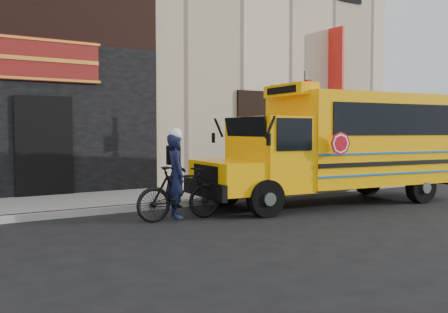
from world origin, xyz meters
The scene contains 8 objects.
ground centered at (0.00, 0.00, 0.00)m, with size 120.00×120.00×0.00m, color black.
curb centered at (0.00, 2.60, 0.07)m, with size 40.00×0.20×0.15m, color gray.
sidewalk centered at (0.00, 4.10, 0.07)m, with size 40.00×3.00×0.15m, color gray.
building centered at (-0.04, 10.45, 6.13)m, with size 20.00×10.70×12.00m.
school_bus centered at (3.08, 1.01, 1.51)m, with size 7.08×2.81×2.92m.
sign_pole centered at (3.31, 2.64, 1.92)m, with size 0.10×0.30×3.51m.
bicycle centered at (-1.53, 1.00, 0.56)m, with size 0.52×1.85×1.11m, color black.
cyclist centered at (-1.57, 1.09, 0.86)m, with size 0.63×0.41×1.72m, color black.
Camera 1 is at (-6.21, -8.00, 1.84)m, focal length 40.00 mm.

